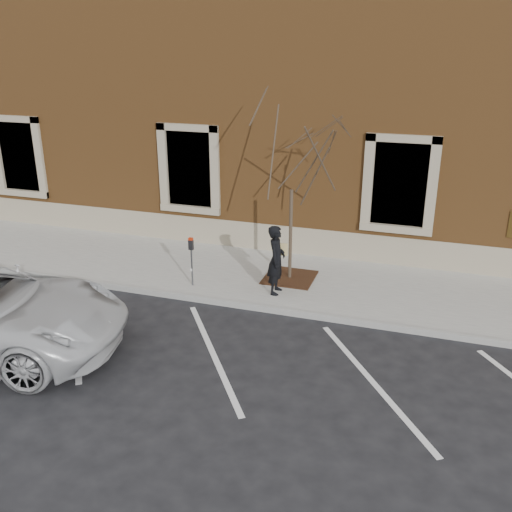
% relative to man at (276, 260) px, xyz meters
% --- Properties ---
extents(ground, '(120.00, 120.00, 0.00)m').
position_rel_man_xyz_m(ground, '(-0.47, -0.75, -1.00)').
color(ground, '#28282B').
rests_on(ground, ground).
extents(sidewalk_near, '(40.00, 3.50, 0.15)m').
position_rel_man_xyz_m(sidewalk_near, '(-0.47, 1.00, -0.93)').
color(sidewalk_near, beige).
rests_on(sidewalk_near, ground).
extents(curb_near, '(40.00, 0.12, 0.15)m').
position_rel_man_xyz_m(curb_near, '(-0.47, -0.80, -0.93)').
color(curb_near, '#9E9E99').
rests_on(curb_near, ground).
extents(parking_stripes, '(28.00, 4.40, 0.01)m').
position_rel_man_xyz_m(parking_stripes, '(-0.47, -2.95, -1.00)').
color(parking_stripes, silver).
rests_on(parking_stripes, ground).
extents(building_civic, '(40.00, 8.62, 8.00)m').
position_rel_man_xyz_m(building_civic, '(-0.47, 7.00, 2.99)').
color(building_civic, brown).
rests_on(building_civic, ground).
extents(man, '(0.43, 0.64, 1.71)m').
position_rel_man_xyz_m(man, '(0.00, 0.00, 0.00)').
color(man, black).
rests_on(man, sidewalk_near).
extents(parking_meter, '(0.11, 0.09, 1.26)m').
position_rel_man_xyz_m(parking_meter, '(-2.12, -0.24, 0.02)').
color(parking_meter, '#595B60').
rests_on(parking_meter, sidewalk_near).
extents(tree_grate, '(1.27, 1.27, 0.03)m').
position_rel_man_xyz_m(tree_grate, '(0.09, 0.96, -0.84)').
color(tree_grate, '#432615').
rests_on(tree_grate, sidewalk_near).
extents(sapling, '(2.57, 2.57, 4.28)m').
position_rel_man_xyz_m(sapling, '(0.09, 0.96, 2.14)').
color(sapling, '#48352B').
rests_on(sapling, sidewalk_near).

